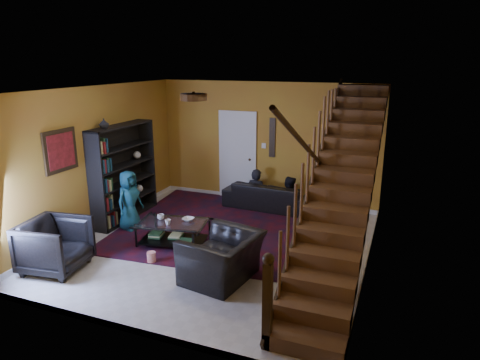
# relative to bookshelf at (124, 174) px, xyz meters

# --- Properties ---
(floor) EXTENTS (5.50, 5.50, 0.00)m
(floor) POSITION_rel_bookshelf_xyz_m (2.40, -0.60, -0.96)
(floor) COLOR beige
(floor) RESTS_ON ground
(room) EXTENTS (5.50, 5.50, 5.50)m
(room) POSITION_rel_bookshelf_xyz_m (1.07, 0.73, -0.91)
(room) COLOR #AB6526
(room) RESTS_ON ground
(staircase) EXTENTS (0.95, 5.02, 3.18)m
(staircase) POSITION_rel_bookshelf_xyz_m (4.53, -0.60, 0.43)
(staircase) COLOR brown
(staircase) RESTS_ON floor
(bookshelf) EXTENTS (0.35, 1.80, 2.00)m
(bookshelf) POSITION_rel_bookshelf_xyz_m (0.00, 0.00, 0.00)
(bookshelf) COLOR black
(bookshelf) RESTS_ON floor
(door) EXTENTS (0.82, 0.05, 2.05)m
(door) POSITION_rel_bookshelf_xyz_m (1.70, 2.12, 0.06)
(door) COLOR silver
(door) RESTS_ON floor
(framed_picture) EXTENTS (0.04, 0.74, 0.74)m
(framed_picture) POSITION_rel_bookshelf_xyz_m (-0.17, -1.50, 0.79)
(framed_picture) COLOR maroon
(framed_picture) RESTS_ON room
(wall_hanging) EXTENTS (0.14, 0.03, 0.90)m
(wall_hanging) POSITION_rel_bookshelf_xyz_m (2.55, 2.13, 0.59)
(wall_hanging) COLOR black
(wall_hanging) RESTS_ON room
(ceiling_fixture) EXTENTS (0.40, 0.40, 0.10)m
(ceiling_fixture) POSITION_rel_bookshelf_xyz_m (2.40, -1.40, 1.78)
(ceiling_fixture) COLOR #3F2814
(ceiling_fixture) RESTS_ON room
(rug) EXTENTS (3.95, 4.42, 0.02)m
(rug) POSITION_rel_bookshelf_xyz_m (1.94, 0.43, -0.95)
(rug) COLOR #420B16
(rug) RESTS_ON floor
(sofa) EXTENTS (2.10, 0.92, 0.60)m
(sofa) POSITION_rel_bookshelf_xyz_m (2.66, 1.70, -0.66)
(sofa) COLOR black
(sofa) RESTS_ON floor
(armchair_left) EXTENTS (1.04, 1.02, 0.84)m
(armchair_left) POSITION_rel_bookshelf_xyz_m (0.35, -2.37, -0.54)
(armchair_left) COLOR black
(armchair_left) RESTS_ON floor
(armchair_right) EXTENTS (1.16, 1.27, 0.73)m
(armchair_right) POSITION_rel_bookshelf_xyz_m (2.96, -1.70, -0.60)
(armchair_right) COLOR black
(armchair_right) RESTS_ON floor
(person_adult_a) EXTENTS (0.51, 0.35, 1.33)m
(person_adult_a) POSITION_rel_bookshelf_xyz_m (2.31, 1.75, -0.75)
(person_adult_a) COLOR black
(person_adult_a) RESTS_ON sofa
(person_adult_b) EXTENTS (0.64, 0.52, 1.23)m
(person_adult_b) POSITION_rel_bookshelf_xyz_m (3.08, 1.75, -0.80)
(person_adult_b) COLOR black
(person_adult_b) RESTS_ON sofa
(person_child) EXTENTS (0.49, 0.65, 1.21)m
(person_child) POSITION_rel_bookshelf_xyz_m (0.45, -0.50, -0.36)
(person_child) COLOR #1A5066
(person_child) RESTS_ON armchair_left
(coffee_table) EXTENTS (1.33, 0.94, 0.46)m
(coffee_table) POSITION_rel_bookshelf_xyz_m (1.64, -0.89, -0.70)
(coffee_table) COLOR black
(coffee_table) RESTS_ON floor
(cup_a) EXTENTS (0.14, 0.14, 0.10)m
(cup_a) POSITION_rel_bookshelf_xyz_m (1.38, -0.85, -0.45)
(cup_a) COLOR #999999
(cup_a) RESTS_ON coffee_table
(cup_b) EXTENTS (0.13, 0.13, 0.10)m
(cup_b) POSITION_rel_bookshelf_xyz_m (1.63, -1.03, -0.45)
(cup_b) COLOR #999999
(cup_b) RESTS_ON coffee_table
(bowl) EXTENTS (0.23, 0.23, 0.05)m
(bowl) POSITION_rel_bookshelf_xyz_m (1.87, -0.73, -0.48)
(bowl) COLOR #999999
(bowl) RESTS_ON coffee_table
(vase) EXTENTS (0.18, 0.18, 0.19)m
(vase) POSITION_rel_bookshelf_xyz_m (-0.00, -0.50, 1.13)
(vase) COLOR #999999
(vase) RESTS_ON bookshelf
(popcorn_bucket) EXTENTS (0.19, 0.19, 0.17)m
(popcorn_bucket) POSITION_rel_bookshelf_xyz_m (1.64, -1.61, -0.86)
(popcorn_bucket) COLOR red
(popcorn_bucket) RESTS_ON rug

